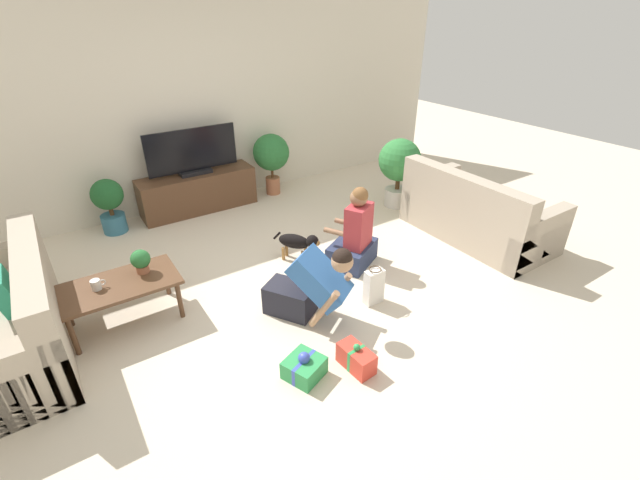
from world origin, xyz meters
TOP-DOWN VIEW (x-y plane):
  - ground_plane at (0.00, 0.00)m, footprint 16.00×16.00m
  - wall_back at (0.00, 2.63)m, footprint 8.40×0.06m
  - sofa_left at (-2.39, 0.47)m, footprint 0.92×1.74m
  - sofa_right at (2.39, -0.28)m, footprint 0.92×1.74m
  - coffee_table at (-1.52, 0.39)m, footprint 0.99×0.55m
  - tv_console at (-0.13, 2.34)m, footprint 1.54×0.43m
  - tv at (-0.13, 2.34)m, footprint 1.20×0.20m
  - potted_plant_back_left at (-1.25, 2.29)m, footprint 0.38×0.38m
  - potted_plant_corner_right at (2.24, 0.94)m, footprint 0.58×0.58m
  - potted_plant_back_right at (0.99, 2.29)m, footprint 0.53×0.53m
  - person_kneeling at (-0.11, -0.48)m, footprint 0.68×0.83m
  - person_sitting at (0.79, 0.04)m, footprint 0.65×0.61m
  - dog at (0.31, 0.42)m, footprint 0.36×0.46m
  - gift_box_a at (-0.53, -1.05)m, footprint 0.35×0.34m
  - gift_box_b at (-0.14, -1.21)m, footprint 0.18×0.32m
  - gift_bag_a at (0.51, -0.63)m, footprint 0.18×0.12m
  - mug at (-1.68, 0.40)m, footprint 0.12×0.08m
  - tabletop_plant at (-1.29, 0.45)m, footprint 0.17×0.17m

SIDE VIEW (x-z plane):
  - ground_plane at x=0.00m, z-range 0.00..0.00m
  - gift_box_a at x=-0.53m, z-range -0.03..0.20m
  - gift_box_b at x=-0.14m, z-range -0.02..0.21m
  - gift_bag_a at x=0.51m, z-range -0.01..0.37m
  - dog at x=0.31m, z-range 0.06..0.40m
  - tv_console at x=-0.13m, z-range 0.00..0.53m
  - sofa_left at x=-2.39m, z-range -0.13..0.72m
  - sofa_right at x=2.39m, z-range -0.13..0.73m
  - person_sitting at x=0.79m, z-range -0.13..0.78m
  - person_kneeling at x=-0.11m, z-range -0.05..0.74m
  - coffee_table at x=-1.52m, z-range 0.16..0.57m
  - potted_plant_back_left at x=-1.25m, z-range 0.06..0.75m
  - mug at x=-1.68m, z-range 0.41..0.50m
  - tabletop_plant at x=-1.29m, z-range 0.42..0.64m
  - potted_plant_corner_right at x=2.24m, z-range 0.12..1.07m
  - potted_plant_back_right at x=0.99m, z-range 0.15..1.05m
  - tv at x=-0.13m, z-range 0.49..1.09m
  - wall_back at x=0.00m, z-range 0.00..2.60m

